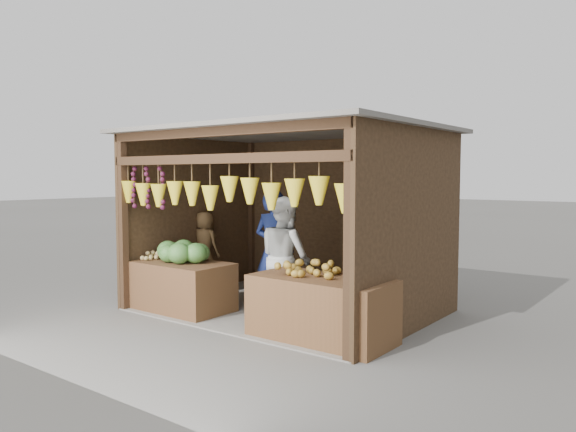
# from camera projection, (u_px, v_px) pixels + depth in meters

# --- Properties ---
(ground) EXTENTS (80.00, 80.00, 0.00)m
(ground) POSITION_uv_depth(u_px,v_px,m) (287.00, 310.00, 8.32)
(ground) COLOR #514F49
(ground) RESTS_ON ground
(stall_structure) EXTENTS (4.30, 3.30, 2.66)m
(stall_structure) POSITION_uv_depth(u_px,v_px,m) (283.00, 198.00, 8.19)
(stall_structure) COLOR slate
(stall_structure) RESTS_ON ground
(back_shelf) EXTENTS (1.25, 0.32, 1.32)m
(back_shelf) POSITION_uv_depth(u_px,v_px,m) (391.00, 248.00, 8.65)
(back_shelf) COLOR #382314
(back_shelf) RESTS_ON ground
(counter_left) EXTENTS (1.45, 0.85, 0.72)m
(counter_left) POSITION_uv_depth(u_px,v_px,m) (183.00, 287.00, 8.24)
(counter_left) COLOR #4D3119
(counter_left) RESTS_ON ground
(counter_right) EXTENTS (1.73, 0.85, 0.77)m
(counter_right) POSITION_uv_depth(u_px,v_px,m) (321.00, 309.00, 6.77)
(counter_right) COLOR #4F311A
(counter_right) RESTS_ON ground
(stool) EXTENTS (0.29, 0.29, 0.27)m
(stool) POSITION_uv_depth(u_px,v_px,m) (205.00, 285.00, 9.55)
(stool) COLOR black
(stool) RESTS_ON ground
(man_standing) EXTENTS (0.68, 0.46, 1.79)m
(man_standing) POSITION_uv_depth(u_px,v_px,m) (274.00, 250.00, 8.21)
(man_standing) COLOR navy
(man_standing) RESTS_ON ground
(woman_standing) EXTENTS (1.01, 0.92, 1.71)m
(woman_standing) POSITION_uv_depth(u_px,v_px,m) (286.00, 257.00, 7.84)
(woman_standing) COLOR silver
(woman_standing) RESTS_ON ground
(vendor_seated) EXTENTS (0.55, 0.36, 1.12)m
(vendor_seated) POSITION_uv_depth(u_px,v_px,m) (205.00, 244.00, 9.50)
(vendor_seated) COLOR brown
(vendor_seated) RESTS_ON stool
(melon_pile) EXTENTS (1.00, 0.50, 0.32)m
(melon_pile) POSITION_uv_depth(u_px,v_px,m) (182.00, 251.00, 8.26)
(melon_pile) COLOR #175115
(melon_pile) RESTS_ON counter_left
(tanfruit_pile) EXTENTS (0.34, 0.40, 0.13)m
(tanfruit_pile) POSITION_uv_depth(u_px,v_px,m) (153.00, 255.00, 8.49)
(tanfruit_pile) COLOR #988846
(tanfruit_pile) RESTS_ON counter_left
(mango_pile) EXTENTS (1.40, 0.64, 0.22)m
(mango_pile) POSITION_uv_depth(u_px,v_px,m) (323.00, 268.00, 6.75)
(mango_pile) COLOR #AF4917
(mango_pile) RESTS_ON counter_right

